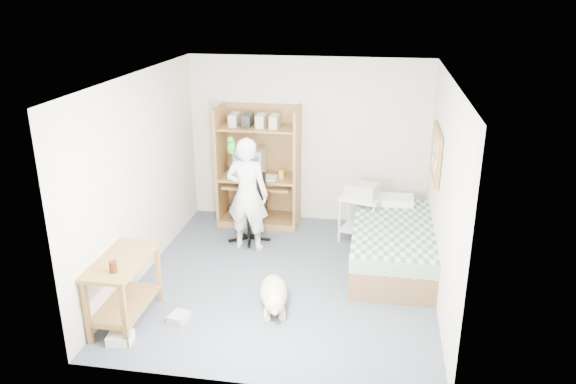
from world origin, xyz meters
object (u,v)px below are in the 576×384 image
object	(u,v)px
office_chair	(250,217)
computer_hutch	(259,171)
printer_cart	(361,211)
dog	(274,294)
person	(247,194)
side_desk	(124,281)
bed	(392,244)

from	to	relation	value
office_chair	computer_hutch	bearing A→B (deg)	94.65
computer_hutch	printer_cart	distance (m)	1.65
dog	office_chair	bearing A→B (deg)	98.75
dog	computer_hutch	bearing A→B (deg)	93.23
computer_hutch	office_chair	world-z (taller)	computer_hutch
person	printer_cart	xyz separation A→B (m)	(1.52, 0.53, -0.35)
side_desk	printer_cart	bearing A→B (deg)	46.35
bed	side_desk	distance (m)	3.39
printer_cart	office_chair	bearing A→B (deg)	-154.40
computer_hutch	person	distance (m)	0.94
bed	dog	world-z (taller)	bed
office_chair	person	xyz separation A→B (m)	(0.05, -0.30, 0.45)
person	printer_cart	world-z (taller)	person
computer_hutch	dog	world-z (taller)	computer_hutch
side_desk	computer_hutch	bearing A→B (deg)	73.86
computer_hutch	bed	distance (m)	2.35
computer_hutch	bed	size ratio (longest dim) A/B	0.89
computer_hutch	office_chair	xyz separation A→B (m)	(-0.01, -0.64, -0.48)
bed	person	xyz separation A→B (m)	(-1.96, 0.18, 0.51)
office_chair	printer_cart	distance (m)	1.58
person	printer_cart	distance (m)	1.64
computer_hutch	person	world-z (taller)	computer_hutch
side_desk	office_chair	distance (m)	2.45
side_desk	office_chair	size ratio (longest dim) A/B	1.05
computer_hutch	bed	xyz separation A→B (m)	(2.00, -1.12, -0.53)
office_chair	person	size ratio (longest dim) A/B	0.60
office_chair	person	distance (m)	0.55
computer_hutch	office_chair	size ratio (longest dim) A/B	1.88
computer_hutch	dog	bearing A→B (deg)	-74.34
dog	printer_cart	world-z (taller)	printer_cart
printer_cart	bed	bearing A→B (deg)	-40.26
computer_hutch	side_desk	distance (m)	3.08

